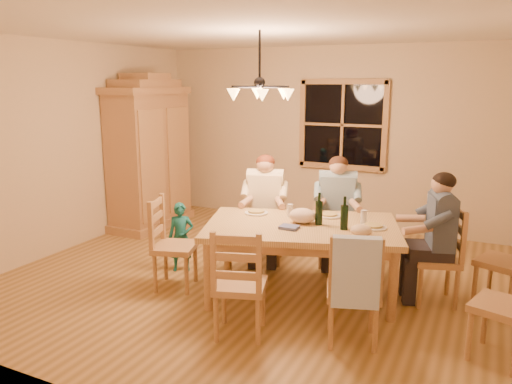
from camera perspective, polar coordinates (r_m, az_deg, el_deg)
The scene contains 31 objects.
floor at distance 5.76m, azimuth 0.38°, elevation -9.78°, with size 5.50×5.50×0.00m, color olive.
ceiling at distance 5.35m, azimuth 0.42°, elevation 18.06°, with size 5.50×5.00×0.02m, color white.
wall_back at distance 7.70m, azimuth 8.45°, elevation 6.19°, with size 5.50×0.02×2.70m, color beige.
wall_left at distance 7.01m, azimuth -20.44°, elevation 4.92°, with size 0.02×5.00×2.70m, color beige.
window at distance 7.59m, azimuth 9.87°, elevation 7.57°, with size 1.30×0.06×1.30m.
chandelier at distance 5.32m, azimuth 0.41°, elevation 11.37°, with size 0.77×0.68×0.71m.
armoire at distance 7.73m, azimuth -12.06°, elevation 3.88°, with size 0.66×1.40×2.30m.
dining_table at distance 5.14m, azimuth 5.21°, elevation -4.74°, with size 2.21×1.72×0.76m.
chair_far_left at distance 6.16m, azimuth 1.04°, elevation -5.26°, with size 0.55×0.54×0.99m.
chair_far_right at distance 6.12m, azimuth 9.10°, elevation -5.53°, with size 0.55×0.54×0.99m.
chair_near_left at distance 4.47m, azimuth -1.83°, elevation -12.40°, with size 0.55×0.54×0.99m.
chair_near_right at distance 4.42m, azimuth 10.97°, elevation -12.91°, with size 0.55×0.54×0.99m.
chair_end_left at distance 5.48m, azimuth -9.19°, elevation -7.72°, with size 0.54×0.55×0.99m.
chair_end_right at distance 5.38m, azimuth 19.78°, elevation -8.73°, with size 0.54×0.55×0.99m.
adult_woman at distance 6.02m, azimuth 1.06°, elevation -0.38°, with size 0.49×0.52×0.87m.
adult_plaid_man at distance 5.98m, azimuth 9.28°, elevation -0.62°, with size 0.49×0.52×0.87m.
adult_slate_man at distance 5.21m, azimuth 20.21°, elevation -3.20°, with size 0.52×0.49×0.87m.
towel at distance 4.09m, azimuth 11.34°, elevation -9.02°, with size 0.38×0.10×0.58m, color #B8D0F9.
wine_bottle_a at distance 5.09m, azimuth 7.21°, elevation -1.91°, with size 0.08×0.08×0.33m, color black.
wine_bottle_b at distance 4.96m, azimuth 10.07°, elevation -2.39°, with size 0.08×0.08×0.33m, color black.
plate_woman at distance 5.49m, azimuth 0.04°, elevation -2.40°, with size 0.26×0.26×0.02m, color white.
plate_plaid at distance 5.43m, azimuth 8.33°, elevation -2.71°, with size 0.26×0.26×0.02m, color white.
plate_slate at distance 5.10m, azimuth 13.27°, elevation -3.95°, with size 0.26×0.26×0.02m, color white.
wine_glass_a at distance 5.37m, azimuth 3.93°, elevation -2.13°, with size 0.06×0.06×0.14m, color silver.
wine_glass_b at distance 5.22m, azimuth 12.22°, elevation -2.80°, with size 0.06×0.06×0.14m, color silver.
cap at distance 4.81m, azimuth 11.94°, elevation -4.32°, with size 0.20×0.20×0.11m, color #CFAF8A.
napkin at distance 4.95m, azimuth 3.83°, elevation -4.04°, with size 0.18×0.14×0.03m, color #525D96.
cloth_bundle at distance 5.15m, azimuth 5.34°, elevation -2.71°, with size 0.28×0.22×0.15m, color beige.
child at distance 5.91m, azimuth -8.57°, elevation -5.12°, with size 0.30×0.20×0.82m, color #17686A.
chair_spare_front at distance 4.53m, azimuth 26.14°, elevation -13.40°, with size 0.53×0.54×0.99m.
chair_spare_back at distance 5.54m, azimuth 26.18°, elevation -8.68°, with size 0.55×0.56×0.99m.
Camera 1 is at (2.28, -4.81, 2.19)m, focal length 35.00 mm.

